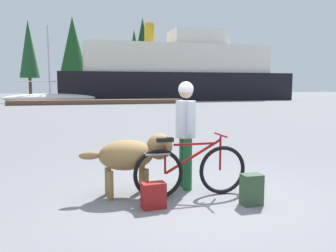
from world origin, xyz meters
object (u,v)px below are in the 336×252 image
object	(u,v)px
bicycle	(190,170)
ferry_boat	(177,74)
backpack	(252,190)
sailboat_moored	(50,98)
dog	(133,155)
handbag_pannier	(153,195)
person_cyclist	(186,125)

from	to	relation	value
bicycle	ferry_boat	xyz separation A→B (m)	(10.11, 35.30, 2.67)
backpack	ferry_boat	xyz separation A→B (m)	(9.41, 35.87, 2.86)
ferry_boat	sailboat_moored	distance (m)	14.76
dog	sailboat_moored	size ratio (longest dim) A/B	0.16
backpack	sailboat_moored	bearing A→B (deg)	98.26
bicycle	dog	bearing A→B (deg)	160.81
bicycle	sailboat_moored	bearing A→B (deg)	97.16
backpack	ferry_boat	distance (m)	37.19
ferry_boat	backpack	bearing A→B (deg)	-104.70
bicycle	handbag_pannier	world-z (taller)	bicycle
dog	ferry_boat	distance (m)	36.76
ferry_boat	person_cyclist	bearing A→B (deg)	-106.08
bicycle	person_cyclist	bearing A→B (deg)	81.72
backpack	handbag_pannier	distance (m)	1.36
dog	sailboat_moored	bearing A→B (deg)	95.77
bicycle	handbag_pannier	size ratio (longest dim) A/B	4.95
backpack	sailboat_moored	distance (m)	32.74
sailboat_moored	ferry_boat	bearing A→B (deg)	13.78
handbag_pannier	ferry_boat	distance (m)	37.36
sailboat_moored	dog	bearing A→B (deg)	-84.23
bicycle	handbag_pannier	bearing A→B (deg)	-150.84
backpack	ferry_boat	bearing A→B (deg)	75.30
backpack	handbag_pannier	world-z (taller)	backpack
handbag_pannier	sailboat_moored	xyz separation A→B (m)	(-3.36, 32.19, 0.30)
dog	backpack	size ratio (longest dim) A/B	3.23
handbag_pannier	bicycle	bearing A→B (deg)	29.16
person_cyclist	handbag_pannier	distance (m)	1.37
bicycle	ferry_boat	world-z (taller)	ferry_boat
ferry_boat	sailboat_moored	xyz separation A→B (m)	(-14.11, -3.46, -2.60)
backpack	ferry_boat	world-z (taller)	ferry_boat
bicycle	handbag_pannier	xyz separation A→B (m)	(-0.64, -0.36, -0.22)
person_cyclist	dog	world-z (taller)	person_cyclist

